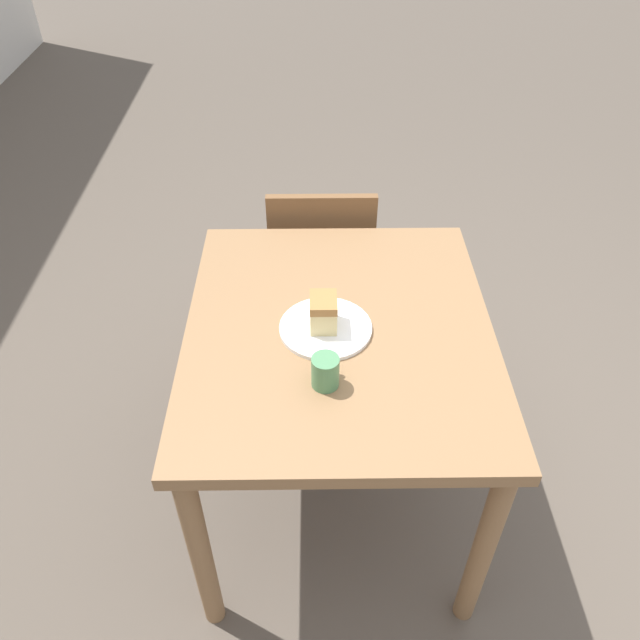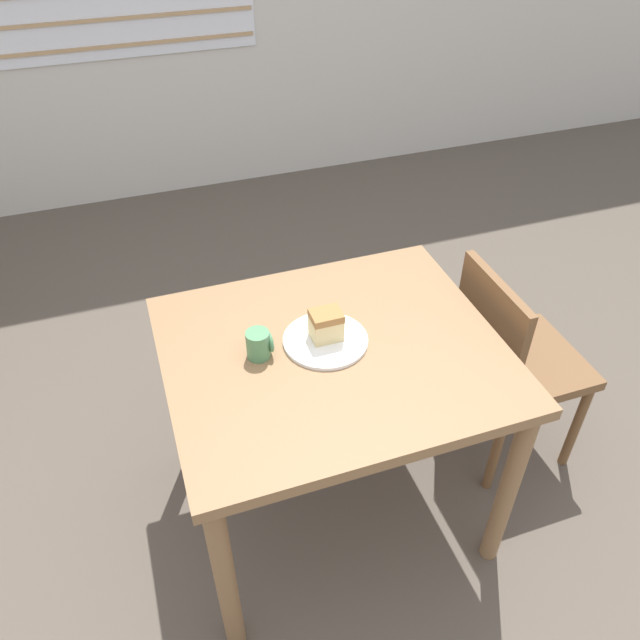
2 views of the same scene
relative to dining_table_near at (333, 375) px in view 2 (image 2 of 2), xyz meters
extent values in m
plane|color=brown|center=(0.01, -0.34, -0.66)|extent=(14.00, 14.00, 0.00)
cube|color=tan|center=(-0.29, 2.63, 0.30)|extent=(1.44, 0.01, 0.02)
cube|color=tan|center=(-0.29, 2.63, 0.44)|extent=(1.44, 0.01, 0.02)
cube|color=olive|center=(0.00, 0.00, 0.09)|extent=(1.00, 0.86, 0.04)
cylinder|color=olive|center=(-0.45, -0.38, -0.30)|extent=(0.06, 0.06, 0.73)
cylinder|color=olive|center=(0.45, -0.38, -0.30)|extent=(0.06, 0.06, 0.73)
cylinder|color=olive|center=(-0.45, 0.38, -0.30)|extent=(0.06, 0.06, 0.73)
cylinder|color=olive|center=(0.45, 0.38, -0.30)|extent=(0.06, 0.06, 0.73)
cube|color=brown|center=(0.76, 0.04, -0.21)|extent=(0.40, 0.40, 0.04)
cylinder|color=brown|center=(0.93, -0.13, -0.45)|extent=(0.04, 0.04, 0.43)
cylinder|color=brown|center=(0.93, 0.21, -0.45)|extent=(0.04, 0.04, 0.43)
cylinder|color=brown|center=(0.59, -0.13, -0.45)|extent=(0.04, 0.04, 0.43)
cylinder|color=brown|center=(0.59, 0.21, -0.45)|extent=(0.04, 0.04, 0.43)
cube|color=brown|center=(0.58, 0.04, 0.00)|extent=(0.03, 0.38, 0.39)
cylinder|color=white|center=(-0.01, 0.04, 0.12)|extent=(0.26, 0.26, 0.01)
cube|color=#E5CC89|center=(-0.01, 0.04, 0.16)|extent=(0.09, 0.07, 0.07)
cube|color=#A3703D|center=(-0.01, 0.04, 0.21)|extent=(0.09, 0.07, 0.02)
cylinder|color=#4C8456|center=(-0.22, 0.04, 0.15)|extent=(0.07, 0.07, 0.09)
torus|color=#4C8456|center=(-0.18, 0.04, 0.15)|extent=(0.01, 0.06, 0.06)
camera|label=1|loc=(-1.30, 0.07, 1.27)|focal=35.00mm
camera|label=2|loc=(-0.49, -1.29, 1.36)|focal=35.00mm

